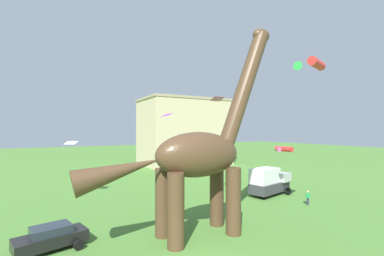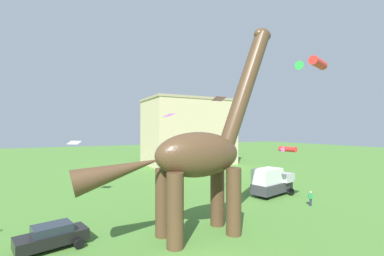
{
  "view_description": "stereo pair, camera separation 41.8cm",
  "coord_description": "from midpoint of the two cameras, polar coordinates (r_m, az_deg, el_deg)",
  "views": [
    {
      "loc": [
        -7.89,
        -11.77,
        7.68
      ],
      "look_at": [
        1.23,
        4.71,
        7.83
      ],
      "focal_mm": 24.26,
      "sensor_mm": 36.0,
      "label": 1
    },
    {
      "loc": [
        -7.52,
        -11.97,
        7.68
      ],
      "look_at": [
        1.23,
        4.71,
        7.83
      ],
      "focal_mm": 24.26,
      "sensor_mm": 36.0,
      "label": 2
    }
  ],
  "objects": [
    {
      "name": "parked_sedan_left",
      "position": [
        20.24,
        -29.14,
        -20.25
      ],
      "size": [
        4.51,
        2.74,
        1.55
      ],
      "rotation": [
        0.0,
        0.0,
        0.24
      ],
      "color": "black",
      "rests_on": "ground_plane"
    },
    {
      "name": "kite_trailing",
      "position": [
        31.35,
        -25.39,
        -2.94
      ],
      "size": [
        1.51,
        1.41,
        0.32
      ],
      "color": "white"
    },
    {
      "name": "person_watching_child",
      "position": [
        29.75,
        23.73,
        -13.6
      ],
      "size": [
        0.55,
        0.24,
        1.48
      ],
      "rotation": [
        0.0,
        0.0,
        2.67
      ],
      "color": "#2D3347",
      "rests_on": "ground_plane"
    },
    {
      "name": "kite_high_right",
      "position": [
        35.26,
        -5.97,
        2.86
      ],
      "size": [
        1.41,
        1.85,
        0.47
      ],
      "color": "purple"
    },
    {
      "name": "parked_box_truck",
      "position": [
        32.44,
        16.19,
        -11.15
      ],
      "size": [
        5.93,
        3.29,
        3.2
      ],
      "rotation": [
        0.0,
        0.0,
        0.22
      ],
      "color": "#38383D",
      "rests_on": "ground_plane"
    },
    {
      "name": "kite_near_low",
      "position": [
        26.49,
        5.13,
        6.41
      ],
      "size": [
        1.36,
        1.01,
        0.38
      ],
      "color": "pink"
    },
    {
      "name": "kite_mid_center",
      "position": [
        22.13,
        24.52,
        12.62
      ],
      "size": [
        2.43,
        2.34,
        0.69
      ],
      "color": "red"
    },
    {
      "name": "background_building_block",
      "position": [
        59.03,
        -1.9,
        -0.78
      ],
      "size": [
        19.04,
        12.77,
        14.67
      ],
      "color": "#CCB78E",
      "rests_on": "ground_plane"
    },
    {
      "name": "kite_drifting",
      "position": [
        38.8,
        19.01,
        -4.4
      ],
      "size": [
        2.36,
        2.68,
        0.77
      ],
      "color": "red"
    },
    {
      "name": "kite_mid_right",
      "position": [
        27.48,
        -7.73,
        -7.35
      ],
      "size": [
        1.03,
        0.82,
        1.18
      ],
      "color": "#19B2B7"
    },
    {
      "name": "dinosaur_sculpture",
      "position": [
        19.01,
        0.6,
        -5.86
      ],
      "size": [
        15.58,
        3.3,
        16.29
      ],
      "rotation": [
        0.0,
        0.0,
        -0.37
      ],
      "color": "#513823",
      "rests_on": "ground_plane"
    }
  ]
}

